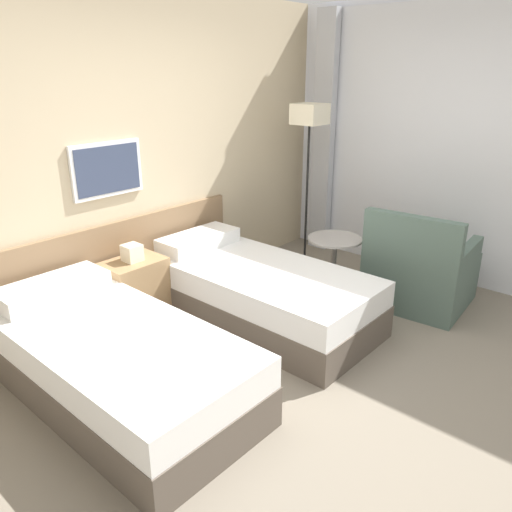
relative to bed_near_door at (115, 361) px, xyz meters
name	(u,v)px	position (x,y,z in m)	size (l,w,h in m)	color
ground_plane	(321,382)	(1.01, -0.96, -0.25)	(16.00, 16.00, 0.00)	slate
wall_headboard	(132,162)	(0.99, 1.05, 1.05)	(10.00, 0.10, 2.70)	#C6B28E
wall_window	(490,150)	(3.43, -1.11, 1.09)	(0.21, 4.48, 2.70)	white
bed_near_door	(115,361)	(0.00, 0.00, 0.00)	(0.97, 2.00, 0.62)	brown
bed_near_window	(258,292)	(1.43, 0.00, 0.00)	(0.97, 2.00, 0.62)	brown
nightstand	(136,290)	(0.72, 0.76, 0.03)	(0.50, 0.36, 0.69)	#9E7A51
floor_lamp	(309,126)	(2.76, 0.47, 1.24)	(0.30, 0.30, 1.72)	black
side_table	(334,255)	(2.26, -0.22, 0.16)	(0.50, 0.50, 0.58)	gray
armchair	(419,274)	(2.64, -0.90, 0.04)	(0.90, 0.90, 0.92)	#4C6056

